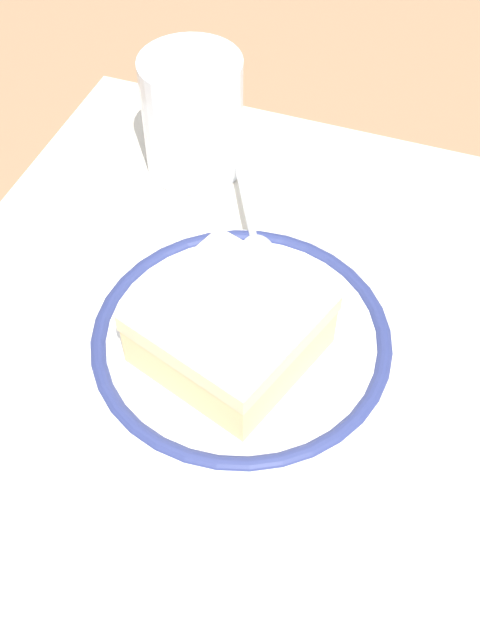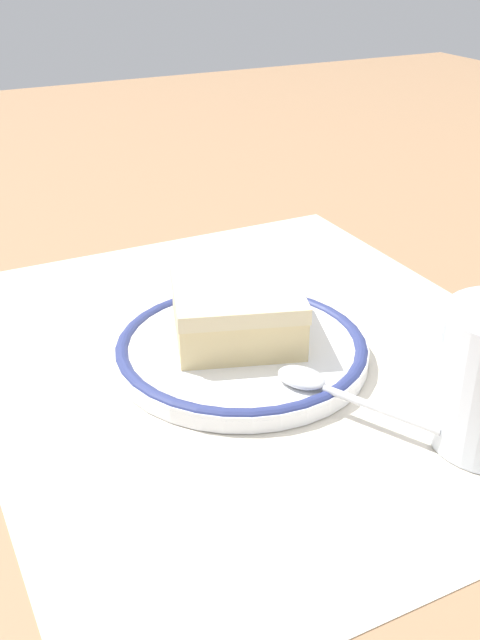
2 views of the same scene
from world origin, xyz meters
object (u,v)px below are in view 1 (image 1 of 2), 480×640
at_px(plate, 240,344).
at_px(cup, 193,123).
at_px(spoon, 254,240).
at_px(cake_slice, 230,329).

height_order(plate, cup, cup).
bearing_deg(spoon, cake_slice, -169.90).
distance_m(plate, spoon, 0.09).
distance_m(cake_slice, cup, 0.21).
xyz_separation_m(plate, cake_slice, (-0.01, 0.00, 0.03)).
bearing_deg(spoon, plate, -167.03).
relative_size(cake_slice, spoon, 1.07).
distance_m(cake_slice, spoon, 0.10).
height_order(plate, cake_slice, cake_slice).
bearing_deg(cake_slice, plate, -12.55).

